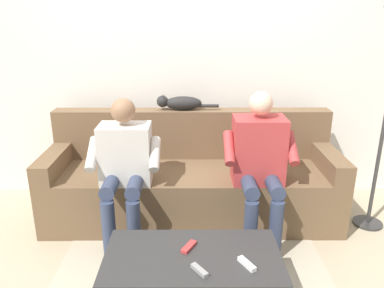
{
  "coord_description": "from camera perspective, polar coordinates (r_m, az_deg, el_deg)",
  "views": [
    {
      "loc": [
        0.01,
        2.88,
        1.7
      ],
      "look_at": [
        0.0,
        0.07,
        0.73
      ],
      "focal_mm": 35.55,
      "sensor_mm": 36.0,
      "label": 1
    }
  ],
  "objects": [
    {
      "name": "person_right_seated",
      "position": [
        2.9,
        -10.08,
        -2.79
      ],
      "size": [
        0.54,
        0.52,
        1.12
      ],
      "color": "beige",
      "rests_on": "ground"
    },
    {
      "name": "remote_gray",
      "position": [
        2.16,
        1.12,
        -18.41
      ],
      "size": [
        0.1,
        0.12,
        0.02
      ],
      "primitive_type": "cube",
      "rotation": [
        0.0,
        0.0,
        2.2
      ],
      "color": "gray",
      "rests_on": "coffee_table"
    },
    {
      "name": "cat_on_backrest",
      "position": [
        3.36,
        -1.79,
        6.19
      ],
      "size": [
        0.55,
        0.13,
        0.13
      ],
      "color": "black",
      "rests_on": "couch"
    },
    {
      "name": "remote_white",
      "position": [
        2.22,
        8.22,
        -17.37
      ],
      "size": [
        0.09,
        0.13,
        0.03
      ],
      "primitive_type": "cube",
      "rotation": [
        0.0,
        0.0,
        5.23
      ],
      "color": "white",
      "rests_on": "coffee_table"
    },
    {
      "name": "couch",
      "position": [
        3.32,
        -0.02,
        -5.62
      ],
      "size": [
        2.45,
        0.77,
        0.89
      ],
      "color": "brown",
      "rests_on": "ground"
    },
    {
      "name": "ground_plane",
      "position": [
        2.85,
        0.05,
        -17.66
      ],
      "size": [
        8.0,
        8.0,
        0.0
      ],
      "primitive_type": "plane",
      "color": "tan"
    },
    {
      "name": "person_left_seated",
      "position": [
        2.91,
        10.06,
        -2.18
      ],
      "size": [
        0.54,
        0.55,
        1.16
      ],
      "color": "#B23838",
      "rests_on": "ground"
    },
    {
      "name": "remote_red",
      "position": [
        2.34,
        -0.47,
        -15.16
      ],
      "size": [
        0.1,
        0.13,
        0.02
      ],
      "primitive_type": "cube",
      "rotation": [
        0.0,
        0.0,
        4.21
      ],
      "color": "#B73333",
      "rests_on": "coffee_table"
    },
    {
      "name": "back_wall",
      "position": [
        3.58,
        -0.06,
        13.53
      ],
      "size": [
        5.29,
        0.06,
        2.72
      ],
      "primitive_type": "cube",
      "color": "silver",
      "rests_on": "ground"
    },
    {
      "name": "coffee_table",
      "position": [
        2.4,
        0.11,
        -19.97
      ],
      "size": [
        1.03,
        0.55,
        0.37
      ],
      "color": "#2D2D2D",
      "rests_on": "ground"
    }
  ]
}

